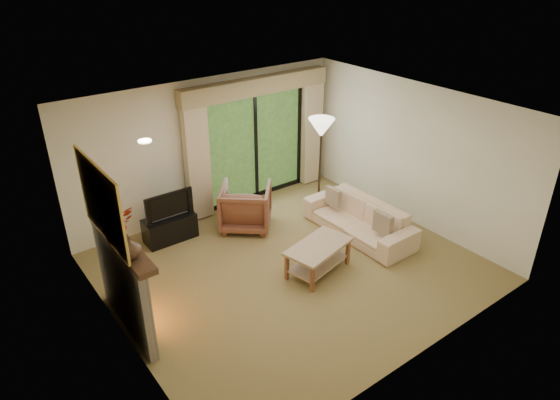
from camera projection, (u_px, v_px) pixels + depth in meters
floor at (291, 267)px, 8.09m from camera, size 5.50×5.50×0.00m
ceiling at (293, 112)px, 6.90m from camera, size 5.50×5.50×0.00m
wall_back at (209, 147)px, 9.27m from camera, size 5.00×0.00×5.00m
wall_front at (426, 274)px, 5.72m from camera, size 5.00×0.00×5.00m
wall_left at (113, 257)px, 6.03m from camera, size 0.00×5.00×5.00m
wall_right at (412, 154)px, 8.96m from camera, size 0.00×5.00×5.00m
fireplace at (124, 286)px, 6.52m from camera, size 0.24×1.70×1.37m
mirror at (101, 202)px, 5.89m from camera, size 0.07×1.45×1.02m
sliding_door at (255, 146)px, 9.86m from camera, size 2.26×0.10×2.16m
curtain_left at (197, 159)px, 9.02m from camera, size 0.45×0.18×2.35m
curtain_right at (311, 129)px, 10.46m from camera, size 0.45×0.18×2.35m
cornice at (257, 86)px, 9.24m from camera, size 3.20×0.24×0.32m
media_console at (170, 228)px, 8.75m from camera, size 0.90×0.41×0.45m
tv at (167, 204)px, 8.53m from camera, size 0.87×0.11×0.50m
armchair at (246, 207)px, 9.06m from camera, size 1.26×1.26×0.82m
sofa at (359, 219)px, 8.87m from camera, size 0.84×2.13×0.62m
pillow_near at (383, 223)px, 8.30m from camera, size 0.10×0.37×0.37m
pillow_far at (333, 197)px, 9.18m from camera, size 0.09×0.35×0.35m
coffee_table at (318, 258)px, 7.88m from camera, size 1.20×0.84×0.49m
floor_lamp at (320, 165)px, 9.51m from camera, size 0.51×0.51×1.83m
vase at (130, 248)px, 5.83m from camera, size 0.32×0.32×0.27m
branches at (115, 225)px, 6.09m from camera, size 0.50×0.45×0.49m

